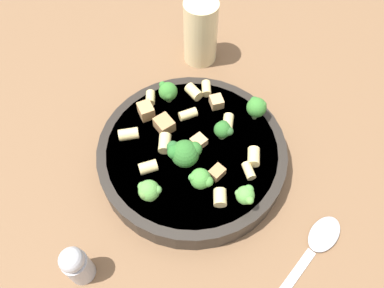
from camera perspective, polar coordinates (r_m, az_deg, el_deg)
name	(u,v)px	position (r m, az deg, el deg)	size (l,w,h in m)	color
ground_plane	(192,161)	(0.58, 0.00, -2.63)	(2.00, 2.00, 0.00)	brown
pasta_bowl	(192,154)	(0.56, 0.00, -1.46)	(0.28, 0.28, 0.04)	#28231E
broccoli_floret_0	(200,179)	(0.50, 1.30, -5.37)	(0.03, 0.03, 0.04)	#9EC175
broccoli_floret_1	(245,195)	(0.49, 8.15, -7.70)	(0.03, 0.03, 0.03)	#9EC175
broccoli_floret_2	(149,191)	(0.49, -6.60, -7.10)	(0.03, 0.03, 0.04)	#84AD60
broccoli_floret_3	(183,152)	(0.52, -1.41, -1.27)	(0.04, 0.05, 0.05)	#9EC175
broccoli_floret_4	(223,129)	(0.55, 4.78, 2.25)	(0.03, 0.03, 0.03)	#84AD60
broccoli_floret_5	(168,92)	(0.59, -3.68, 7.95)	(0.03, 0.03, 0.04)	#84AD60
broccoli_floret_6	(257,107)	(0.57, 9.81, 5.57)	(0.03, 0.03, 0.04)	#84AD60
rigatoni_0	(188,114)	(0.58, -0.61, 4.56)	(0.01, 0.01, 0.03)	#E0C67F
rigatoni_1	(129,134)	(0.56, -9.64, 1.50)	(0.02, 0.02, 0.03)	#E0C67F
rigatoni_2	(220,198)	(0.50, 4.29, -8.14)	(0.02, 0.02, 0.02)	#E0C67F
rigatoni_3	(150,98)	(0.60, -6.35, 7.01)	(0.01, 0.01, 0.02)	#E0C67F
rigatoni_4	(165,143)	(0.55, -4.17, 0.13)	(0.02, 0.02, 0.03)	#E0C67F
rigatoni_5	(194,92)	(0.60, 0.27, 7.95)	(0.02, 0.02, 0.03)	#E0C67F
rigatoni_6	(228,122)	(0.57, 5.50, 3.31)	(0.02, 0.02, 0.03)	#E0C67F
rigatoni_7	(254,157)	(0.54, 9.37, -1.91)	(0.02, 0.02, 0.03)	#E0C67F
rigatoni_8	(148,167)	(0.53, -6.69, -3.52)	(0.02, 0.02, 0.03)	#E0C67F
rigatoni_9	(249,171)	(0.53, 8.64, -4.06)	(0.01, 0.01, 0.02)	#E0C67F
rigatoni_10	(206,88)	(0.61, 2.20, 8.46)	(0.01, 0.01, 0.03)	#E0C67F
chicken_chunk_0	(217,172)	(0.52, 3.83, -4.35)	(0.02, 0.02, 0.01)	#A87A4C
chicken_chunk_1	(199,141)	(0.55, 1.04, 0.39)	(0.02, 0.02, 0.01)	tan
chicken_chunk_2	(146,111)	(0.58, -7.02, 5.07)	(0.03, 0.02, 0.02)	tan
chicken_chunk_3	(217,102)	(0.59, 3.76, 6.44)	(0.02, 0.02, 0.02)	tan
chicken_chunk_4	(164,124)	(0.56, -4.25, 2.99)	(0.03, 0.02, 0.02)	#A87A4C
drinking_glass	(200,36)	(0.69, 1.29, 16.14)	(0.06, 0.06, 0.12)	beige
pepper_shaker	(76,265)	(0.50, -17.22, -17.17)	(0.03, 0.03, 0.07)	#B2B2B7
spoon	(315,247)	(0.55, 18.19, -14.74)	(0.18, 0.09, 0.01)	silver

